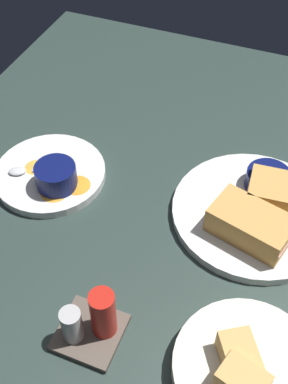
{
  "coord_description": "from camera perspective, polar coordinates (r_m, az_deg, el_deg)",
  "views": [
    {
      "loc": [
        -12.11,
        55.79,
        66.11
      ],
      "look_at": [
        9.23,
        2.2,
        3.0
      ],
      "focal_mm": 46.08,
      "sensor_mm": 36.0,
      "label": 1
    }
  ],
  "objects": [
    {
      "name": "ground_plane",
      "position": [
        0.88,
        6.1,
        -2.62
      ],
      "size": [
        110.0,
        110.0,
        3.0
      ],
      "primitive_type": "cube",
      "color": "#283833"
    },
    {
      "name": "plantain_chip_scatter",
      "position": [
        0.9,
        -9.97,
        1.14
      ],
      "size": [
        15.41,
        10.33,
        0.6
      ],
      "color": "orange",
      "rests_on": "plate_chips_companion"
    },
    {
      "name": "ramekin_light_gravy",
      "position": [
        0.88,
        -10.16,
        1.89
      ],
      "size": [
        7.36,
        7.36,
        4.35
      ],
      "color": "#0C144C",
      "rests_on": "plate_chips_companion"
    },
    {
      "name": "spoon_by_gravy_ramekin",
      "position": [
        0.93,
        -13.67,
        2.4
      ],
      "size": [
        9.47,
        5.78,
        0.8
      ],
      "color": "silver",
      "rests_on": "plate_chips_companion"
    },
    {
      "name": "sandwich_half_near",
      "position": [
        0.81,
        12.26,
        -3.68
      ],
      "size": [
        14.62,
        10.7,
        4.8
      ],
      "color": "tan",
      "rests_on": "plate_sandwich_main"
    },
    {
      "name": "spoon_by_dark_ramekin",
      "position": [
        0.87,
        11.84,
        -1.25
      ],
      "size": [
        4.99,
        9.72,
        0.8
      ],
      "color": "silver",
      "rests_on": "plate_sandwich_main"
    },
    {
      "name": "sandwich_half_far",
      "position": [
        0.87,
        16.18,
        -0.46
      ],
      "size": [
        13.83,
        8.72,
        4.8
      ],
      "color": "tan",
      "rests_on": "plate_sandwich_main"
    },
    {
      "name": "ramekin_dark_sauce",
      "position": [
        0.9,
        14.14,
        1.45
      ],
      "size": [
        7.79,
        7.79,
        3.32
      ],
      "color": "#0C144C",
      "rests_on": "plate_sandwich_main"
    },
    {
      "name": "plate_sandwich_main",
      "position": [
        0.87,
        12.56,
        -2.38
      ],
      "size": [
        28.27,
        28.27,
        1.6
      ],
      "primitive_type": "cylinder",
      "color": "silver",
      "rests_on": "ground_plane"
    },
    {
      "name": "bread_basket_rear",
      "position": [
        0.71,
        11.74,
        -19.56
      ],
      "size": [
        20.18,
        20.18,
        7.15
      ],
      "color": "silver",
      "rests_on": "ground_plane"
    },
    {
      "name": "condiment_caddy",
      "position": [
        0.71,
        -6.04,
        -14.77
      ],
      "size": [
        9.0,
        9.0,
        9.5
      ],
      "color": "brown",
      "rests_on": "ground_plane"
    },
    {
      "name": "plate_chips_companion",
      "position": [
        0.93,
        -10.81,
        2.09
      ],
      "size": [
        20.58,
        20.58,
        1.6
      ],
      "primitive_type": "cylinder",
      "color": "silver",
      "rests_on": "ground_plane"
    }
  ]
}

